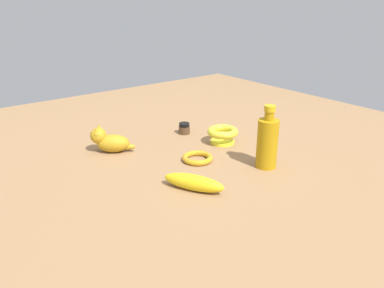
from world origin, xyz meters
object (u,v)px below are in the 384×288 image
Objects in this scene: bottle_tall at (267,142)px; bowl at (223,133)px; nail_polish_jar at (184,128)px; banana at (194,182)px; bangle at (197,158)px; cat_figurine at (109,141)px.

bottle_tall reaches higher than bowl.
banana is (-0.25, -0.38, 0.00)m from nail_polish_jar.
bottle_tall is 0.23m from bangle.
banana is at bearing -131.66° from bangle.
cat_figurine reaches higher than nail_polish_jar.
cat_figurine is 1.29× the size of bangle.
bottle_tall is at bearing 57.80° from banana.
cat_figurine is 2.99× the size of nail_polish_jar.
bottle_tall is at bearing -87.14° from nail_polish_jar.
bottle_tall is 1.77× the size of bowl.
nail_polish_jar is at bearing 62.69° from bangle.
bottle_tall is at bearing -49.93° from bangle.
cat_figurine is at bearing 128.87° from bottle_tall.
nail_polish_jar is at bearing 118.23° from banana.
bottle_tall is 4.55× the size of nail_polish_jar.
bowl is 0.63× the size of banana.
banana is (-0.27, 0.02, -0.06)m from bottle_tall.
banana is at bearing -144.46° from bowl.
banana reaches higher than bangle.
nail_polish_jar is 0.17m from bowl.
bangle is at bearing -51.98° from cat_figurine.
nail_polish_jar is (0.31, -0.01, -0.02)m from cat_figurine.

